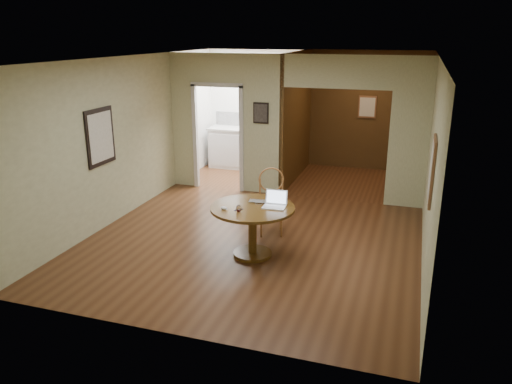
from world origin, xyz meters
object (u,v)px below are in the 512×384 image
(dining_table, at_px, (253,220))
(open_laptop, at_px, (275,202))
(chair, at_px, (271,197))
(closed_laptop, at_px, (260,203))

(dining_table, bearing_deg, open_laptop, 21.37)
(chair, height_order, closed_laptop, chair)
(dining_table, relative_size, closed_laptop, 3.66)
(chair, relative_size, open_laptop, 3.24)
(dining_table, distance_m, open_laptop, 0.41)
(dining_table, distance_m, chair, 0.94)
(open_laptop, bearing_deg, dining_table, -161.08)
(dining_table, xyz_separation_m, closed_laptop, (0.05, 0.16, 0.21))
(dining_table, height_order, open_laptop, open_laptop)
(chair, xyz_separation_m, open_laptop, (0.30, -0.83, 0.22))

